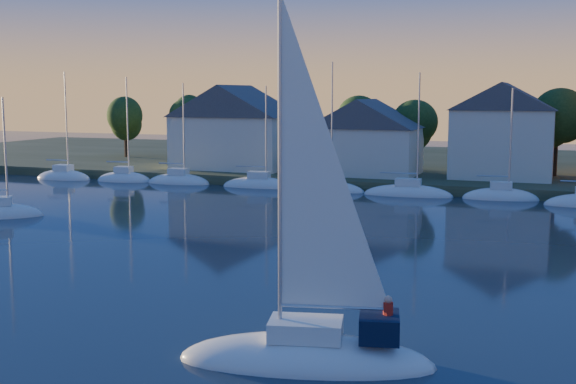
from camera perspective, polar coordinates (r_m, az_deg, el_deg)
The scene contains 9 objects.
shoreline_land at distance 95.06m, azimuth 12.43°, elevation 1.78°, with size 160.00×50.00×2.00m, color #2D3921.
wooden_dock at distance 72.54m, azimuth 9.71°, elevation 0.02°, with size 120.00×3.00×1.00m, color brown.
clubhouse_west at distance 84.62m, azimuth -4.20°, elevation 5.24°, with size 13.65×9.45×9.64m.
clubhouse_centre at distance 78.25m, azimuth 6.19°, elevation 4.43°, with size 11.55×8.40×8.08m.
clubhouse_east at distance 77.85m, azimuth 16.63°, elevation 4.77°, with size 10.50×8.40×9.80m.
tree_line at distance 82.44m, azimuth 12.70°, elevation 5.87°, with size 93.40×5.40×8.90m.
moored_fleet at distance 69.62m, azimuth 9.23°, elevation -0.21°, with size 87.50×2.40×12.05m.
hero_sailboat at distance 26.59m, azimuth 1.73°, elevation -12.21°, with size 9.79×5.12×14.51m.
drifting_sailboat_left at distance 61.11m, azimuth -21.81°, elevation -1.79°, with size 6.54×5.70×10.50m.
Camera 1 is at (13.88, -18.54, 9.71)m, focal length 45.00 mm.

